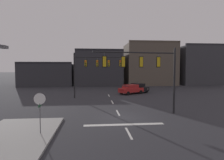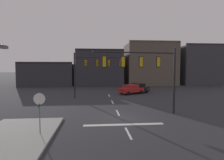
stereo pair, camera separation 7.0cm
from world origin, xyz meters
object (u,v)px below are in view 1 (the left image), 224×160
at_px(car_lot_nearside, 131,89).
at_px(car_lot_middle, 138,87).
at_px(signal_mast_near_side, 147,67).
at_px(signal_mast_far_side, 93,67).
at_px(stop_sign, 40,103).

xyz_separation_m(car_lot_nearside, car_lot_middle, (1.93, 2.73, 0.00)).
bearing_deg(signal_mast_near_side, signal_mast_far_side, 116.31).
height_order(signal_mast_far_side, car_lot_nearside, signal_mast_far_side).
bearing_deg(car_lot_middle, car_lot_nearside, -125.19).
height_order(car_lot_nearside, car_lot_middle, same).
height_order(signal_mast_near_side, car_lot_nearside, signal_mast_near_side).
relative_size(signal_mast_near_side, stop_sign, 2.85).
bearing_deg(car_lot_nearside, signal_mast_far_side, -147.54).
height_order(signal_mast_near_side, signal_mast_far_side, signal_mast_far_side).
distance_m(signal_mast_near_side, car_lot_middle, 18.03).
relative_size(signal_mast_far_side, car_lot_nearside, 1.67).
distance_m(car_lot_nearside, car_lot_middle, 3.34).
bearing_deg(signal_mast_far_side, car_lot_middle, 39.18).
xyz_separation_m(signal_mast_far_side, car_lot_middle, (8.43, 6.87, -3.83)).
xyz_separation_m(signal_mast_near_side, stop_sign, (-8.56, -4.75, -2.43)).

